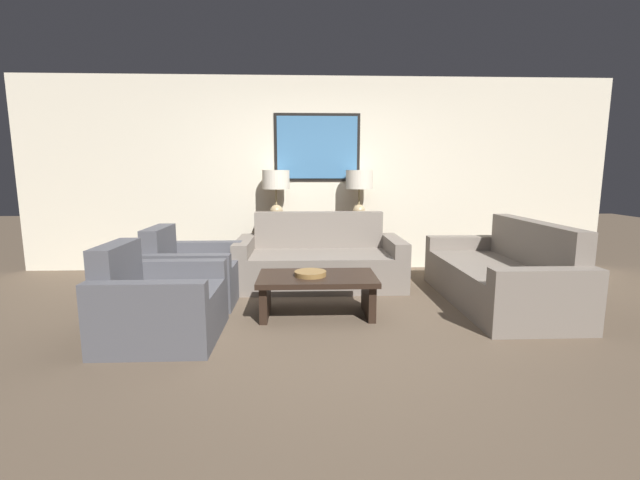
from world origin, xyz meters
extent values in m
plane|color=brown|center=(0.00, 0.00, 0.00)|extent=(20.00, 20.00, 0.00)
cube|color=beige|center=(0.00, 2.39, 1.32)|extent=(8.18, 0.10, 2.65)
cube|color=black|center=(0.00, 2.34, 1.70)|extent=(1.18, 0.01, 0.92)
cube|color=teal|center=(0.00, 2.33, 1.70)|extent=(1.10, 0.02, 0.84)
cube|color=#332319|center=(0.00, 2.12, 0.37)|extent=(1.68, 0.39, 0.74)
cylinder|color=tan|center=(-0.56, 2.12, 0.75)|extent=(0.15, 0.15, 0.02)
sphere|color=tan|center=(-0.56, 2.12, 0.85)|extent=(0.17, 0.17, 0.17)
cylinder|color=#8C7A51|center=(-0.56, 2.12, 1.04)|extent=(0.02, 0.02, 0.21)
cylinder|color=beige|center=(-0.56, 2.12, 1.27)|extent=(0.36, 0.36, 0.25)
cylinder|color=tan|center=(0.56, 2.12, 0.75)|extent=(0.15, 0.15, 0.02)
sphere|color=tan|center=(0.56, 2.12, 0.85)|extent=(0.17, 0.17, 0.17)
cylinder|color=#8C7A51|center=(0.56, 2.12, 1.04)|extent=(0.02, 0.02, 0.21)
cylinder|color=beige|center=(0.56, 2.12, 1.27)|extent=(0.36, 0.36, 0.25)
cube|color=slate|center=(0.00, 1.31, 0.20)|extent=(1.63, 0.76, 0.41)
cube|color=slate|center=(0.00, 1.78, 0.43)|extent=(1.63, 0.18, 0.87)
cube|color=slate|center=(-0.90, 1.40, 0.29)|extent=(0.18, 0.94, 0.58)
cube|color=slate|center=(0.90, 1.40, 0.29)|extent=(0.18, 0.94, 0.58)
cube|color=slate|center=(1.73, 0.63, 0.20)|extent=(0.76, 1.63, 0.41)
cube|color=slate|center=(2.21, 0.63, 0.43)|extent=(0.18, 1.63, 0.87)
cube|color=slate|center=(1.82, 1.53, 0.29)|extent=(0.94, 0.18, 0.58)
cube|color=slate|center=(1.82, -0.27, 0.29)|extent=(0.94, 0.18, 0.58)
cube|color=black|center=(-0.07, 0.31, 0.37)|extent=(1.12, 0.64, 0.05)
cube|color=black|center=(-0.57, 0.31, 0.17)|extent=(0.07, 0.51, 0.34)
cube|color=black|center=(0.42, 0.31, 0.17)|extent=(0.07, 0.51, 0.34)
cylinder|color=olive|center=(-0.14, 0.30, 0.42)|extent=(0.30, 0.30, 0.04)
cube|color=#4C4C51|center=(-1.27, 0.83, 0.21)|extent=(0.72, 0.64, 0.42)
cube|color=#4C4C51|center=(-1.72, 0.83, 0.40)|extent=(0.18, 0.64, 0.80)
cube|color=#4C4C51|center=(-1.36, 0.44, 0.29)|extent=(0.90, 0.14, 0.58)
cube|color=#4C4C51|center=(-1.36, 1.22, 0.29)|extent=(0.90, 0.14, 0.58)
cube|color=#4C4C51|center=(-1.27, -0.21, 0.21)|extent=(0.72, 0.64, 0.42)
cube|color=#4C4C51|center=(-1.72, -0.21, 0.40)|extent=(0.18, 0.64, 0.80)
cube|color=#4C4C51|center=(-1.36, -0.60, 0.29)|extent=(0.90, 0.14, 0.58)
cube|color=#4C4C51|center=(-1.36, 0.18, 0.29)|extent=(0.90, 0.14, 0.58)
camera|label=1|loc=(-0.21, -3.66, 1.38)|focal=24.00mm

